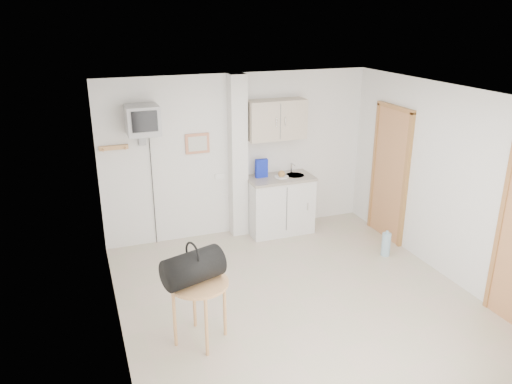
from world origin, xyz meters
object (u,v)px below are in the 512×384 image
object	(u,v)px
round_table	(199,290)
duffel_bag	(193,267)
crt_television	(143,121)
water_bottle	(386,244)

from	to	relation	value
round_table	duffel_bag	size ratio (longest dim) A/B	1.04
crt_television	round_table	xyz separation A→B (m)	(0.14, -2.38, -1.32)
water_bottle	duffel_bag	bearing A→B (deg)	-161.98
duffel_bag	water_bottle	world-z (taller)	duffel_bag
round_table	water_bottle	bearing A→B (deg)	18.56
round_table	duffel_bag	bearing A→B (deg)	161.43
water_bottle	crt_television	bearing A→B (deg)	156.51
crt_television	round_table	bearing A→B (deg)	-86.70
round_table	duffel_bag	world-z (taller)	duffel_bag
crt_television	round_table	world-z (taller)	crt_television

